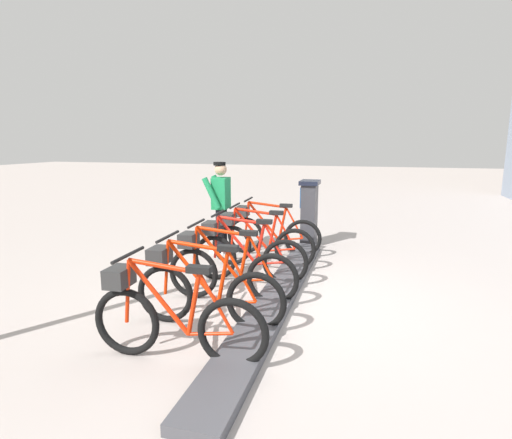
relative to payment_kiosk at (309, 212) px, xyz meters
name	(u,v)px	position (x,y,z in m)	size (l,w,h in m)	color
ground_plane	(277,300)	(-0.05, 3.00, -0.67)	(60.00, 60.00, 0.00)	#B1A59E
dock_rail_base	(278,296)	(-0.05, 3.00, -0.62)	(0.44, 5.37, 0.10)	#47474C
payment_kiosk	(309,212)	(0.00, 0.00, 0.00)	(0.36, 0.52, 1.28)	#38383D
bike_docked_0	(270,231)	(0.57, 0.92, -0.24)	(1.72, 0.54, 1.02)	black
bike_docked_1	(258,241)	(0.57, 1.68, -0.24)	(1.72, 0.54, 1.02)	black
bike_docked_2	(244,253)	(0.57, 2.45, -0.24)	(1.72, 0.54, 1.02)	black
bike_docked_3	(226,269)	(0.57, 3.21, -0.24)	(1.72, 0.54, 1.02)	black
bike_docked_4	(203,289)	(0.57, 3.97, -0.24)	(1.72, 0.54, 1.02)	black
bike_docked_5	(170,317)	(0.57, 4.73, -0.24)	(1.72, 0.54, 1.02)	black
worker_near_rack	(221,204)	(1.48, 0.98, 0.24)	(0.47, 0.64, 1.66)	white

